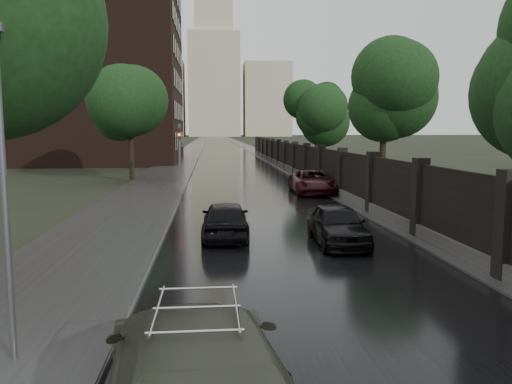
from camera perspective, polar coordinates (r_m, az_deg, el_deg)
name	(u,v)px	position (r m, az deg, el deg)	size (l,w,h in m)	color
road	(217,140)	(196.08, -4.49, 5.97)	(8.00, 420.00, 0.02)	black
sidewalk_left	(201,140)	(196.10, -6.25, 5.97)	(4.00, 420.00, 0.16)	#2D2D2D
verge_right	(231,140)	(196.23, -2.88, 6.00)	(3.00, 420.00, 0.08)	#2D2D2D
fence_right	(302,164)	(38.77, 5.23, 3.18)	(0.45, 75.72, 2.70)	#383533
tree_left_far	(130,107)	(36.51, -14.21, 9.40)	(4.25, 4.25, 7.39)	black
tree_right_b	(384,107)	(29.76, 14.43, 9.41)	(4.08, 4.08, 7.01)	black
tree_right_c	(317,116)	(47.10, 7.03, 8.63)	(4.08, 4.08, 7.01)	black
lamp_post	(4,195)	(8.17, -26.82, -0.29)	(0.25, 0.12, 5.11)	#59595E
traffic_light	(180,150)	(31.11, -8.73, 4.74)	(0.16, 0.32, 4.00)	#59595E
brick_building	(69,72)	(60.44, -20.63, 12.68)	(24.00, 18.00, 20.00)	black
stalinist_tower	(214,72)	(308.01, -4.82, 13.50)	(92.00, 30.00, 159.00)	tan
volga_sedan	(198,375)	(6.25, -6.65, -20.02)	(2.15, 5.30, 1.54)	#424537
hatchback_left	(225,219)	(16.71, -3.53, -3.15)	(1.54, 3.83, 1.30)	black
car_right_near	(337,224)	(16.06, 9.29, -3.68)	(1.52, 3.77, 1.29)	black
car_right_far	(312,182)	(28.74, 6.46, 1.16)	(2.26, 4.89, 1.36)	black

